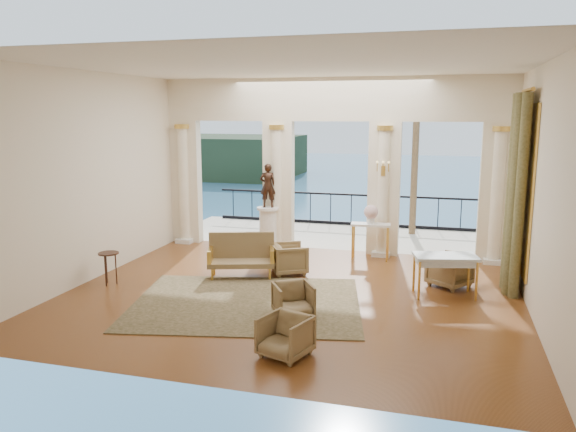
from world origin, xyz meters
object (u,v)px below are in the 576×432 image
(armchair_c, at_px, (449,269))
(settee, at_px, (241,255))
(armchair_b, at_px, (285,334))
(pedestal, at_px, (268,229))
(side_table, at_px, (109,257))
(statue, at_px, (268,186))
(armchair_a, at_px, (293,298))
(console_table, at_px, (371,230))
(armchair_d, at_px, (289,257))
(game_table, at_px, (445,259))

(armchair_c, relative_size, settee, 0.48)
(armchair_b, distance_m, pedestal, 6.70)
(armchair_c, distance_m, side_table, 7.22)
(settee, xyz_separation_m, statue, (-0.18, 2.51, 1.25))
(pedestal, height_order, statue, statue)
(statue, bearing_deg, armchair_b, 100.07)
(armchair_c, bearing_deg, armchair_a, -10.56)
(pedestal, bearing_deg, armchair_b, -70.11)
(armchair_b, distance_m, console_table, 6.05)
(settee, height_order, pedestal, pedestal)
(armchair_c, height_order, armchair_d, armchair_d)
(armchair_d, bearing_deg, game_table, -130.70)
(armchair_b, height_order, game_table, game_table)
(settee, xyz_separation_m, side_table, (-2.50, -1.35, 0.12))
(armchair_a, height_order, pedestal, pedestal)
(game_table, bearing_deg, statue, 135.66)
(pedestal, relative_size, console_table, 1.16)
(armchair_c, bearing_deg, pedestal, -78.14)
(statue, xyz_separation_m, console_table, (2.76, -0.28, -0.97))
(settee, distance_m, console_table, 3.43)
(armchair_b, bearing_deg, armchair_a, 120.21)
(armchair_d, bearing_deg, armchair_c, -119.70)
(armchair_c, distance_m, statue, 5.26)
(armchair_d, distance_m, console_table, 2.41)
(statue, bearing_deg, armchair_c, 146.57)
(armchair_c, height_order, statue, statue)
(settee, height_order, side_table, settee)
(pedestal, bearing_deg, statue, -63.43)
(armchair_d, height_order, game_table, game_table)
(armchair_a, relative_size, console_table, 0.68)
(pedestal, distance_m, statue, 1.18)
(armchair_d, height_order, side_table, armchair_d)
(armchair_a, bearing_deg, armchair_d, 75.53)
(statue, distance_m, console_table, 2.94)
(pedestal, xyz_separation_m, statue, (0.00, -0.00, 1.18))
(armchair_c, relative_size, armchair_d, 1.00)
(pedestal, distance_m, side_table, 4.51)
(armchair_a, relative_size, side_table, 0.97)
(pedestal, bearing_deg, settee, -86.01)
(armchair_a, height_order, statue, statue)
(armchair_c, distance_m, armchair_d, 3.51)
(console_table, bearing_deg, armchair_b, -99.17)
(settee, relative_size, side_table, 2.27)
(settee, distance_m, statue, 2.81)
(side_table, bearing_deg, armchair_b, -27.90)
(armchair_c, height_order, game_table, game_table)
(side_table, bearing_deg, pedestal, 58.94)
(armchair_a, height_order, armchair_b, armchair_b)
(armchair_b, height_order, settee, settee)
(armchair_c, bearing_deg, settee, -48.53)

